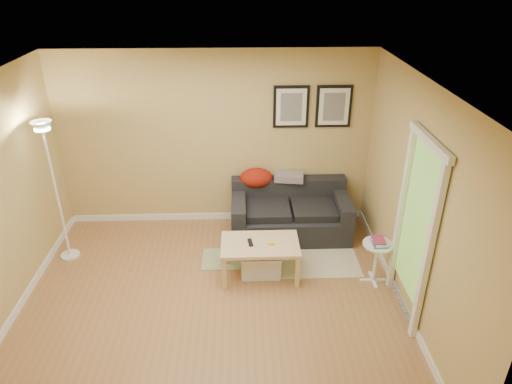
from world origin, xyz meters
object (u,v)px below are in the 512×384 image
Objects in this scene: sofa at (290,211)px; book_stack at (379,242)px; storage_bin at (261,263)px; floor_lamp at (57,197)px; side_table at (375,263)px; coffee_table at (260,259)px.

sofa is 7.79× the size of book_stack.
sofa reaches higher than storage_bin.
storage_bin is 0.27× the size of floor_lamp.
coffee_table is at bearing 172.88° from side_table.
sofa is 1.75× the size of coffee_table.
sofa reaches higher than book_stack.
storage_bin is 0.92× the size of side_table.
coffee_table is at bearing -11.06° from floor_lamp.
storage_bin is at bearing 173.00° from book_stack.
sofa is at bearing 131.23° from book_stack.
coffee_table is 0.09m from storage_bin.
floor_lamp is at bearing 172.34° from book_stack.
sofa is 1.53m from book_stack.
storage_bin is 1.44m from side_table.
sofa reaches higher than coffee_table.
sofa is 1.10m from coffee_table.
storage_bin is (-0.47, -0.94, -0.21)m from sofa.
book_stack is at bearing 5.25° from coffee_table.
coffee_table is 0.50× the size of floor_lamp.
coffee_table is at bearing -106.84° from storage_bin.
sofa is at bearing 76.53° from coffee_table.
storage_bin is at bearing 171.20° from side_table.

